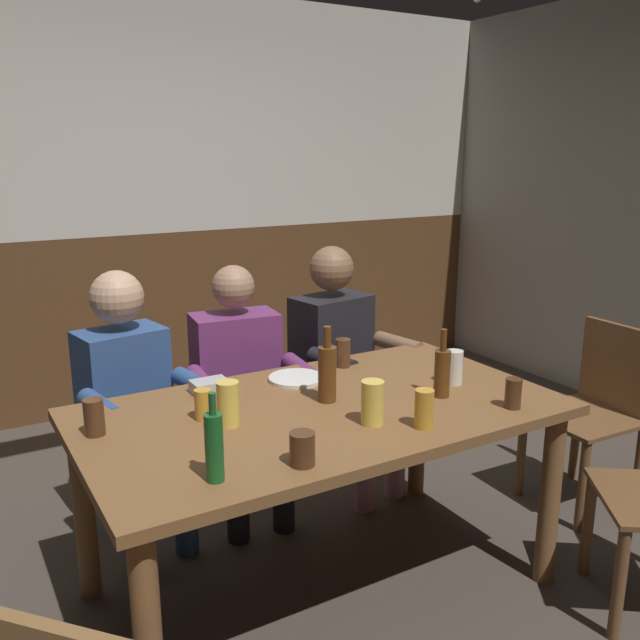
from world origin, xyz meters
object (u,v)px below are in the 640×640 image
object	(u,v)px
pint_glass_8	(424,409)
pint_glass_3	(228,404)
condiment_caddy	(210,386)
person_1	(241,380)
pint_glass_5	(94,417)
pint_glass_2	(372,403)
bottle_0	(214,446)
pint_glass_6	(302,449)
pint_glass_0	(203,404)
bottle_2	(442,372)
dining_table	(321,432)
pint_glass_4	(513,393)
bottle_1	(327,372)
person_2	(341,357)
pint_glass_1	(343,353)
person_0	(131,396)
chair_empty_near_right	(596,409)
plate_0	(296,378)
pint_glass_7	(454,367)

from	to	relation	value
pint_glass_8	pint_glass_3	bearing A→B (deg)	147.83
condiment_caddy	pint_glass_8	world-z (taller)	pint_glass_8
person_1	pint_glass_5	distance (m)	0.97
pint_glass_2	pint_glass_8	size ratio (longest dim) A/B	1.15
bottle_0	pint_glass_6	bearing A→B (deg)	-8.46
person_1	pint_glass_0	world-z (taller)	person_1
bottle_2	pint_glass_3	bearing A→B (deg)	169.30
dining_table	pint_glass_6	distance (m)	0.50
bottle_2	pint_glass_2	xyz separation A→B (m)	(-0.38, -0.09, -0.02)
pint_glass_2	pint_glass_4	distance (m)	0.55
pint_glass_8	pint_glass_5	bearing A→B (deg)	152.68
bottle_1	pint_glass_6	world-z (taller)	bottle_1
person_2	pint_glass_0	bearing A→B (deg)	22.76
pint_glass_0	pint_glass_4	size ratio (longest dim) A/B	0.98
dining_table	bottle_2	size ratio (longest dim) A/B	6.55
person_1	pint_glass_8	distance (m)	1.10
pint_glass_1	person_2	bearing A→B (deg)	58.71
person_0	pint_glass_2	distance (m)	1.13
condiment_caddy	pint_glass_8	xyz separation A→B (m)	(0.50, -0.70, 0.04)
person_2	bottle_1	world-z (taller)	person_2
person_1	pint_glass_6	world-z (taller)	person_1
person_2	pint_glass_5	bearing A→B (deg)	13.05
person_2	pint_glass_1	xyz separation A→B (m)	(-0.21, -0.35, 0.15)
bottle_2	pint_glass_8	bearing A→B (deg)	-141.08
chair_empty_near_right	pint_glass_4	world-z (taller)	chair_empty_near_right
person_2	condiment_caddy	world-z (taller)	person_2
person_2	pint_glass_3	distance (m)	1.16
person_1	pint_glass_3	xyz separation A→B (m)	(-0.36, -0.71, 0.19)
chair_empty_near_right	pint_glass_0	xyz separation A→B (m)	(-1.92, 0.17, 0.34)
person_1	person_2	xyz separation A→B (m)	(0.55, -0.00, 0.03)
pint_glass_2	pint_glass_6	world-z (taller)	pint_glass_2
pint_glass_3	person_1	bearing A→B (deg)	63.30
bottle_2	pint_glass_4	bearing A→B (deg)	-56.82
condiment_caddy	pint_glass_3	world-z (taller)	pint_glass_3
plate_0	pint_glass_7	distance (m)	0.65
chair_empty_near_right	plate_0	xyz separation A→B (m)	(-1.44, 0.37, 0.30)
pint_glass_5	pint_glass_2	bearing A→B (deg)	-24.84
pint_glass_3	pint_glass_8	xyz separation A→B (m)	(0.57, -0.36, -0.01)
pint_glass_4	pint_glass_6	size ratio (longest dim) A/B	1.09
chair_empty_near_right	pint_glass_3	world-z (taller)	pint_glass_3
chair_empty_near_right	pint_glass_5	world-z (taller)	pint_glass_5
pint_glass_5	pint_glass_6	xyz separation A→B (m)	(0.49, -0.54, -0.01)
pint_glass_1	pint_glass_6	bearing A→B (deg)	-129.59
chair_empty_near_right	person_1	bearing A→B (deg)	64.97
person_1	pint_glass_1	xyz separation A→B (m)	(0.33, -0.35, 0.18)
bottle_1	pint_glass_6	bearing A→B (deg)	-129.04
pint_glass_5	pint_glass_6	bearing A→B (deg)	-48.09
person_1	condiment_caddy	distance (m)	0.49
pint_glass_6	bottle_2	bearing A→B (deg)	17.75
person_2	pint_glass_4	xyz separation A→B (m)	(0.06, -1.09, 0.14)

